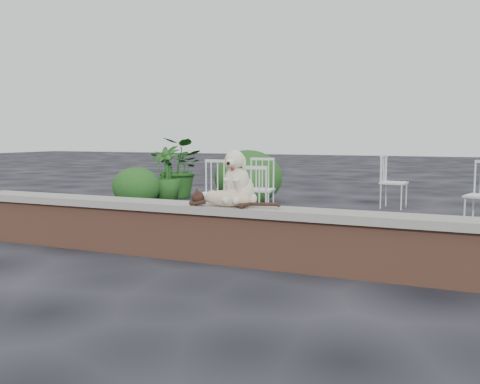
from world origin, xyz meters
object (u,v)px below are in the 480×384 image
at_px(cat, 226,197).
at_px(potted_plant_b, 166,173).
at_px(dog, 240,177).
at_px(chair_a, 259,189).
at_px(chair_b, 213,193).
at_px(potted_plant_a, 180,168).
at_px(chair_e, 394,182).
at_px(chair_c, 255,205).

relative_size(cat, potted_plant_b, 1.00).
height_order(dog, cat, dog).
bearing_deg(chair_a, chair_b, -120.82).
height_order(chair_a, potted_plant_a, potted_plant_a).
bearing_deg(chair_e, potted_plant_a, 99.01).
bearing_deg(dog, chair_b, 124.06).
height_order(dog, chair_e, dog).
relative_size(dog, chair_c, 0.61).
bearing_deg(chair_e, dog, 175.85).
relative_size(chair_c, chair_e, 1.00).
distance_m(chair_a, potted_plant_b, 2.92).
bearing_deg(dog, cat, -117.77).
bearing_deg(chair_b, potted_plant_a, 123.16).
height_order(chair_a, chair_b, same).
distance_m(dog, chair_a, 2.77).
distance_m(cat, chair_a, 2.88).
height_order(potted_plant_a, potted_plant_b, potted_plant_a).
distance_m(chair_c, chair_b, 1.33).
distance_m(dog, chair_c, 0.97).
relative_size(dog, chair_a, 0.61).
bearing_deg(potted_plant_b, cat, -52.17).
height_order(cat, chair_a, chair_a).
distance_m(cat, potted_plant_b, 5.32).
relative_size(chair_a, potted_plant_a, 0.76).
bearing_deg(chair_a, potted_plant_a, 134.57).
relative_size(cat, potted_plant_a, 0.88).
height_order(chair_e, chair_b, same).
bearing_deg(chair_e, chair_c, 170.86).
height_order(chair_c, potted_plant_a, potted_plant_a).
distance_m(chair_a, chair_e, 2.71).
distance_m(dog, potted_plant_a, 5.65).
xyz_separation_m(cat, chair_e, (1.03, 4.85, -0.20)).
relative_size(cat, chair_e, 1.16).
xyz_separation_m(chair_c, chair_e, (1.13, 3.83, 0.00)).
xyz_separation_m(chair_a, potted_plant_b, (-2.54, 1.43, 0.07)).
height_order(dog, chair_a, dog).
bearing_deg(chair_b, chair_e, 50.00).
relative_size(dog, potted_plant_b, 0.52).
height_order(cat, potted_plant_b, potted_plant_b).
height_order(chair_c, chair_a, same).
bearing_deg(potted_plant_a, chair_b, -52.65).
xyz_separation_m(chair_c, potted_plant_b, (-3.16, 3.19, 0.07)).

